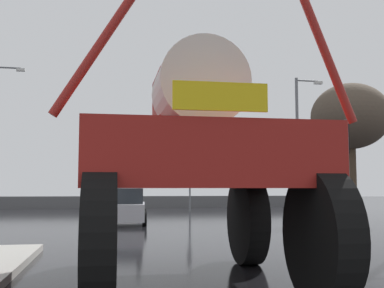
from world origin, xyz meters
TOP-DOWN VIEW (x-y plane):
  - ground_plane at (0.00, 18.00)m, footprint 120.00×120.00m
  - oversize_sprayer at (-0.65, 7.19)m, footprint 4.03×5.26m
  - sedan_ahead at (-1.26, 20.45)m, footprint 2.11×4.21m
  - traffic_signal_near_right at (4.49, 11.84)m, footprint 0.24×0.54m
  - traffic_signal_far_left at (3.33, 30.77)m, footprint 0.24×0.55m
  - traffic_signal_far_right at (0.04, 30.76)m, footprint 0.24×0.55m
  - streetlight_far_right at (9.31, 26.53)m, footprint 1.75×0.24m
  - bare_tree_right at (9.13, 20.01)m, footprint 3.62×3.62m
  - roadside_barrier at (0.00, 36.52)m, footprint 28.95×0.24m

SIDE VIEW (x-z plane):
  - ground_plane at x=0.00m, z-range 0.00..0.00m
  - roadside_barrier at x=0.00m, z-range 0.00..0.90m
  - sedan_ahead at x=-1.26m, z-range -0.05..1.47m
  - oversize_sprayer at x=-0.65m, z-range -0.20..4.04m
  - traffic_signal_near_right at x=4.49m, z-range 0.78..4.21m
  - traffic_signal_far_left at x=3.33m, z-range 0.82..4.40m
  - traffic_signal_far_right at x=0.04m, z-range 0.94..5.04m
  - streetlight_far_right at x=9.31m, z-range 0.43..8.62m
  - bare_tree_right at x=9.13m, z-range 1.62..8.04m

